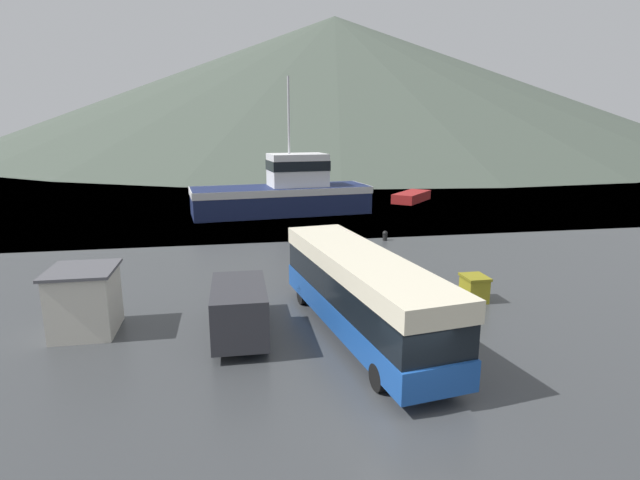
% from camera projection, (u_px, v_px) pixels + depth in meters
% --- Properties ---
extents(ground_plane, '(400.00, 400.00, 0.00)m').
position_uv_depth(ground_plane, '(409.00, 415.00, 14.44)').
color(ground_plane, '#383A3D').
extents(water_surface, '(240.00, 240.00, 0.00)m').
position_uv_depth(water_surface, '(245.00, 153.00, 151.15)').
color(water_surface, '#3D5160').
rests_on(water_surface, ground).
extents(hill_backdrop, '(224.74, 224.74, 43.38)m').
position_uv_depth(hill_backdrop, '(334.00, 84.00, 169.58)').
color(hill_backdrop, '#424C42').
rests_on(hill_backdrop, ground).
extents(tour_bus, '(4.35, 12.14, 3.32)m').
position_uv_depth(tour_bus, '(360.00, 290.00, 19.59)').
color(tour_bus, '#194799').
rests_on(tour_bus, ground).
extents(delivery_van, '(2.10, 5.75, 2.25)m').
position_uv_depth(delivery_van, '(239.00, 307.00, 19.66)').
color(delivery_van, '#2D2D33').
rests_on(delivery_van, ground).
extents(fishing_boat, '(17.10, 7.21, 12.52)m').
position_uv_depth(fishing_boat, '(285.00, 192.00, 46.99)').
color(fishing_boat, '#19234C').
rests_on(fishing_boat, water_surface).
extents(storage_bin, '(1.09, 1.34, 1.24)m').
position_uv_depth(storage_bin, '(474.00, 288.00, 23.73)').
color(storage_bin, olive).
rests_on(storage_bin, ground).
extents(dock_kiosk, '(2.55, 2.80, 2.68)m').
position_uv_depth(dock_kiosk, '(85.00, 300.00, 19.96)').
color(dock_kiosk, beige).
rests_on(dock_kiosk, ground).
extents(small_boat, '(5.69, 6.02, 1.01)m').
position_uv_depth(small_boat, '(412.00, 197.00, 54.87)').
color(small_boat, maroon).
rests_on(small_boat, water_surface).
extents(mooring_bollard, '(0.38, 0.38, 0.71)m').
position_uv_depth(mooring_bollard, '(385.00, 235.00, 36.27)').
color(mooring_bollard, black).
rests_on(mooring_bollard, ground).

